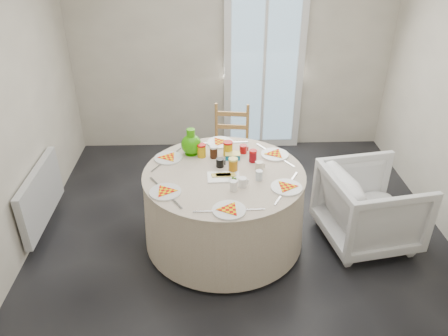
{
  "coord_description": "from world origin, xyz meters",
  "views": [
    {
      "loc": [
        -0.29,
        -3.39,
        2.73
      ],
      "look_at": [
        -0.17,
        -0.05,
        0.8
      ],
      "focal_mm": 35.0,
      "sensor_mm": 36.0,
      "label": 1
    }
  ],
  "objects_px": {
    "radiator": "(41,196)",
    "wooden_chair": "(230,147)",
    "table": "(224,207)",
    "armchair": "(370,206)",
    "green_pitcher": "(191,143)"
  },
  "relations": [
    {
      "from": "armchair",
      "to": "radiator",
      "type": "bearing_deg",
      "value": 74.61
    },
    {
      "from": "radiator",
      "to": "wooden_chair",
      "type": "xyz_separation_m",
      "value": [
        1.88,
        0.79,
        0.09
      ]
    },
    {
      "from": "radiator",
      "to": "green_pitcher",
      "type": "height_order",
      "value": "green_pitcher"
    },
    {
      "from": "table",
      "to": "green_pitcher",
      "type": "xyz_separation_m",
      "value": [
        -0.3,
        0.37,
        0.49
      ]
    },
    {
      "from": "armchair",
      "to": "green_pitcher",
      "type": "distance_m",
      "value": 1.78
    },
    {
      "from": "armchair",
      "to": "green_pitcher",
      "type": "xyz_separation_m",
      "value": [
        -1.66,
        0.41,
        0.48
      ]
    },
    {
      "from": "wooden_chair",
      "to": "armchair",
      "type": "height_order",
      "value": "wooden_chair"
    },
    {
      "from": "wooden_chair",
      "to": "radiator",
      "type": "bearing_deg",
      "value": -149.22
    },
    {
      "from": "radiator",
      "to": "armchair",
      "type": "bearing_deg",
      "value": -5.35
    },
    {
      "from": "green_pitcher",
      "to": "armchair",
      "type": "bearing_deg",
      "value": -12.11
    },
    {
      "from": "table",
      "to": "armchair",
      "type": "height_order",
      "value": "armchair"
    },
    {
      "from": "table",
      "to": "armchair",
      "type": "bearing_deg",
      "value": -1.69
    },
    {
      "from": "armchair",
      "to": "green_pitcher",
      "type": "height_order",
      "value": "green_pitcher"
    },
    {
      "from": "table",
      "to": "armchair",
      "type": "xyz_separation_m",
      "value": [
        1.36,
        -0.04,
        0.02
      ]
    },
    {
      "from": "radiator",
      "to": "armchair",
      "type": "height_order",
      "value": "armchair"
    }
  ]
}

